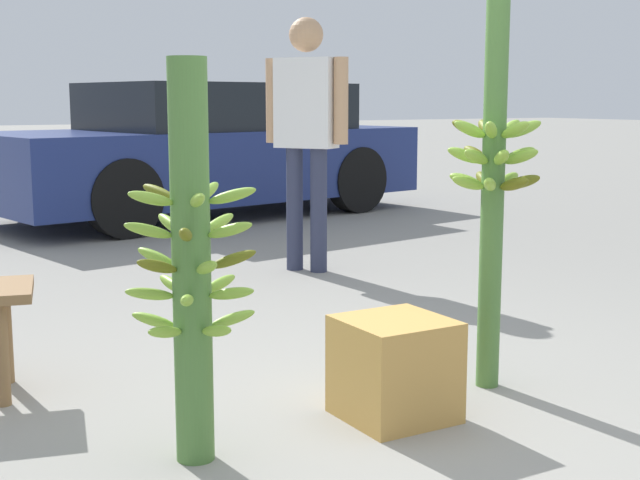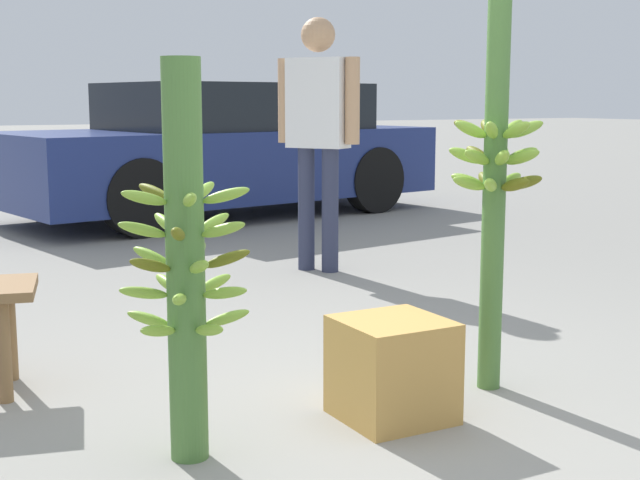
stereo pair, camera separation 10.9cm
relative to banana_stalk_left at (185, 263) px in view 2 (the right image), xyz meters
The scene contains 6 objects.
ground_plane 0.98m from the banana_stalk_left, ahead, with size 80.00×80.00×0.00m, color gray.
banana_stalk_left is the anchor object (origin of this frame).
banana_stalk_center 1.38m from the banana_stalk_left, ahead, with size 0.39×0.39×1.66m.
vendor_person 3.36m from the banana_stalk_left, 54.16° to the left, with size 0.43×0.57×1.74m.
parked_car 6.40m from the banana_stalk_left, 66.44° to the left, with size 4.69×2.60×1.35m.
produce_crate 0.93m from the banana_stalk_left, ahead, with size 0.38×0.38×0.38m.
Camera 2 is at (-1.69, -2.63, 1.19)m, focal length 50.00 mm.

